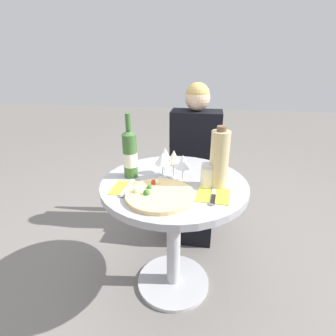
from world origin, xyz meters
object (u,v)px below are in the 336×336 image
Objects in this scene: pizza_large at (159,194)px; tall_carafe at (219,159)px; dining_table at (174,210)px; chair_behind_diner at (195,172)px; seated_diner at (194,171)px; wine_bottle at (130,154)px.

tall_carafe reaches higher than pizza_large.
dining_table is at bearing 74.26° from pizza_large.
chair_behind_diner is at bearing 84.74° from dining_table.
pizza_large is (-0.12, -0.91, 0.28)m from chair_behind_diner.
seated_diner is 0.73m from wine_bottle.
wine_bottle is 0.47m from tall_carafe.
pizza_large is at bearing -45.40° from wine_bottle.
tall_carafe is at bearing 29.30° from pizza_large.
chair_behind_diner is at bearing 66.52° from wine_bottle.
pizza_large is at bearing -150.70° from tall_carafe.
tall_carafe is (0.15, -0.62, 0.35)m from seated_diner.
seated_diner is at bearing 83.51° from dining_table.
dining_table is at bearing 175.62° from tall_carafe.
dining_table is 0.83× the size of chair_behind_diner.
tall_carafe reaches higher than dining_table.
dining_table is at bearing 83.51° from seated_diner.
dining_table is at bearing 84.74° from chair_behind_diner.
pizza_large is 1.05× the size of tall_carafe.
seated_diner is (0.00, -0.14, 0.07)m from chair_behind_diner.
chair_behind_diner is 0.88m from wine_bottle.
wine_bottle reaches higher than chair_behind_diner.
tall_carafe is at bearing 101.41° from chair_behind_diner.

